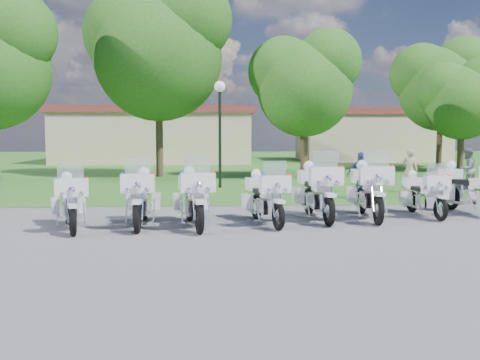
{
  "coord_description": "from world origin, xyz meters",
  "views": [
    {
      "loc": [
        -1.43,
        -12.85,
        2.18
      ],
      "look_at": [
        -0.8,
        1.2,
        0.95
      ],
      "focal_mm": 40.0,
      "sensor_mm": 36.0,
      "label": 1
    }
  ],
  "objects_px": {
    "motorcycle_2": "(193,197)",
    "bystander_c": "(361,176)",
    "motorcycle_3": "(265,197)",
    "lamp_post": "(220,108)",
    "motorcycle_5": "(368,189)",
    "bystander_a": "(410,171)",
    "motorcycle_7": "(471,187)",
    "motorcycle_4": "(317,190)",
    "motorcycle_1": "(142,197)",
    "motorcycle_6": "(424,193)",
    "motorcycle_0": "(69,201)",
    "bystander_b": "(467,169)"
  },
  "relations": [
    {
      "from": "motorcycle_4",
      "to": "motorcycle_7",
      "type": "distance_m",
      "value": 4.42
    },
    {
      "from": "motorcycle_3",
      "to": "motorcycle_7",
      "type": "xyz_separation_m",
      "value": [
        5.74,
        1.37,
        0.07
      ]
    },
    {
      "from": "bystander_a",
      "to": "motorcycle_7",
      "type": "bearing_deg",
      "value": 109.29
    },
    {
      "from": "bystander_a",
      "to": "motorcycle_5",
      "type": "bearing_deg",
      "value": 82.37
    },
    {
      "from": "motorcycle_7",
      "to": "motorcycle_5",
      "type": "bearing_deg",
      "value": -3.96
    },
    {
      "from": "motorcycle_7",
      "to": "bystander_c",
      "type": "height_order",
      "value": "motorcycle_7"
    },
    {
      "from": "lamp_post",
      "to": "motorcycle_5",
      "type": "bearing_deg",
      "value": -64.62
    },
    {
      "from": "motorcycle_1",
      "to": "motorcycle_3",
      "type": "xyz_separation_m",
      "value": [
        2.94,
        0.17,
        -0.03
      ]
    },
    {
      "from": "bystander_a",
      "to": "motorcycle_6",
      "type": "bearing_deg",
      "value": 94.82
    },
    {
      "from": "motorcycle_7",
      "to": "bystander_c",
      "type": "bearing_deg",
      "value": -74.38
    },
    {
      "from": "motorcycle_4",
      "to": "bystander_c",
      "type": "xyz_separation_m",
      "value": [
        2.26,
        4.09,
        0.04
      ]
    },
    {
      "from": "bystander_c",
      "to": "motorcycle_0",
      "type": "bearing_deg",
      "value": 49.69
    },
    {
      "from": "motorcycle_5",
      "to": "bystander_c",
      "type": "xyz_separation_m",
      "value": [
        0.91,
        4.01,
        0.04
      ]
    },
    {
      "from": "bystander_a",
      "to": "motorcycle_2",
      "type": "bearing_deg",
      "value": 62.93
    },
    {
      "from": "motorcycle_5",
      "to": "motorcycle_6",
      "type": "xyz_separation_m",
      "value": [
        1.58,
        0.33,
        -0.15
      ]
    },
    {
      "from": "motorcycle_4",
      "to": "lamp_post",
      "type": "distance_m",
      "value": 8.7
    },
    {
      "from": "motorcycle_4",
      "to": "bystander_a",
      "type": "bearing_deg",
      "value": -132.37
    },
    {
      "from": "motorcycle_2",
      "to": "motorcycle_3",
      "type": "bearing_deg",
      "value": -178.98
    },
    {
      "from": "motorcycle_3",
      "to": "lamp_post",
      "type": "xyz_separation_m",
      "value": [
        -1.02,
        8.61,
        2.55
      ]
    },
    {
      "from": "motorcycle_5",
      "to": "lamp_post",
      "type": "distance_m",
      "value": 9.09
    },
    {
      "from": "motorcycle_6",
      "to": "bystander_a",
      "type": "distance_m",
      "value": 5.66
    },
    {
      "from": "motorcycle_7",
      "to": "bystander_b",
      "type": "distance_m",
      "value": 6.58
    },
    {
      "from": "lamp_post",
      "to": "bystander_c",
      "type": "height_order",
      "value": "lamp_post"
    },
    {
      "from": "motorcycle_4",
      "to": "bystander_a",
      "type": "relative_size",
      "value": 1.63
    },
    {
      "from": "motorcycle_4",
      "to": "bystander_c",
      "type": "bearing_deg",
      "value": -123.38
    },
    {
      "from": "motorcycle_6",
      "to": "motorcycle_7",
      "type": "distance_m",
      "value": 1.47
    },
    {
      "from": "motorcycle_5",
      "to": "bystander_b",
      "type": "xyz_separation_m",
      "value": [
        5.76,
        6.64,
        0.06
      ]
    },
    {
      "from": "lamp_post",
      "to": "bystander_b",
      "type": "bearing_deg",
      "value": -7.6
    },
    {
      "from": "motorcycle_1",
      "to": "motorcycle_2",
      "type": "xyz_separation_m",
      "value": [
        1.23,
        -0.15,
        0.02
      ]
    },
    {
      "from": "motorcycle_3",
      "to": "motorcycle_0",
      "type": "bearing_deg",
      "value": -6.06
    },
    {
      "from": "motorcycle_2",
      "to": "motorcycle_3",
      "type": "height_order",
      "value": "motorcycle_2"
    },
    {
      "from": "motorcycle_3",
      "to": "motorcycle_6",
      "type": "relative_size",
      "value": 1.08
    },
    {
      "from": "motorcycle_3",
      "to": "motorcycle_4",
      "type": "xyz_separation_m",
      "value": [
        1.38,
        0.62,
        0.08
      ]
    },
    {
      "from": "motorcycle_2",
      "to": "bystander_c",
      "type": "bearing_deg",
      "value": -146.34
    },
    {
      "from": "motorcycle_3",
      "to": "motorcycle_5",
      "type": "relative_size",
      "value": 0.86
    },
    {
      "from": "lamp_post",
      "to": "bystander_a",
      "type": "xyz_separation_m",
      "value": [
        6.94,
        -2.15,
        -2.4
      ]
    },
    {
      "from": "motorcycle_3",
      "to": "motorcycle_5",
      "type": "distance_m",
      "value": 2.82
    },
    {
      "from": "motorcycle_7",
      "to": "bystander_c",
      "type": "relative_size",
      "value": 1.6
    },
    {
      "from": "motorcycle_1",
      "to": "motorcycle_7",
      "type": "height_order",
      "value": "motorcycle_7"
    },
    {
      "from": "motorcycle_7",
      "to": "motorcycle_4",
      "type": "bearing_deg",
      "value": -6.75
    },
    {
      "from": "motorcycle_0",
      "to": "motorcycle_4",
      "type": "bearing_deg",
      "value": 172.5
    },
    {
      "from": "motorcycle_2",
      "to": "bystander_c",
      "type": "height_order",
      "value": "motorcycle_2"
    },
    {
      "from": "motorcycle_1",
      "to": "motorcycle_3",
      "type": "distance_m",
      "value": 2.94
    },
    {
      "from": "motorcycle_1",
      "to": "motorcycle_2",
      "type": "distance_m",
      "value": 1.24
    },
    {
      "from": "motorcycle_3",
      "to": "lamp_post",
      "type": "relative_size",
      "value": 0.54
    },
    {
      "from": "bystander_a",
      "to": "bystander_c",
      "type": "distance_m",
      "value": 2.87
    },
    {
      "from": "motorcycle_2",
      "to": "motorcycle_5",
      "type": "bearing_deg",
      "value": -176.68
    },
    {
      "from": "motorcycle_5",
      "to": "motorcycle_3",
      "type": "bearing_deg",
      "value": 18.03
    },
    {
      "from": "motorcycle_2",
      "to": "motorcycle_7",
      "type": "bearing_deg",
      "value": -176.83
    },
    {
      "from": "motorcycle_0",
      "to": "lamp_post",
      "type": "bearing_deg",
      "value": -129.62
    }
  ]
}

